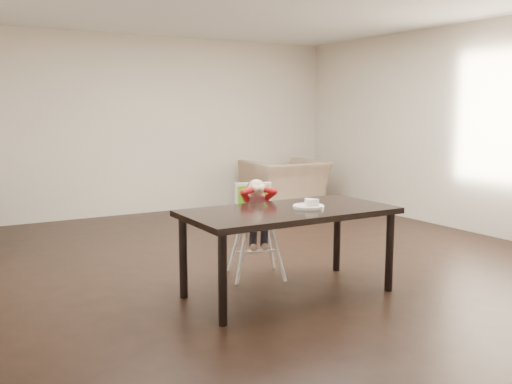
% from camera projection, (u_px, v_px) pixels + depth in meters
% --- Properties ---
extents(ground, '(7.00, 7.00, 0.00)m').
position_uv_depth(ground, '(278.00, 262.00, 5.98)').
color(ground, black).
rests_on(ground, ground).
extents(room_walls, '(6.02, 7.02, 2.71)m').
position_uv_depth(room_walls, '(279.00, 83.00, 5.71)').
color(room_walls, beige).
rests_on(room_walls, ground).
extents(dining_table, '(1.80, 0.90, 0.75)m').
position_uv_depth(dining_table, '(289.00, 218.00, 4.86)').
color(dining_table, black).
rests_on(dining_table, ground).
extents(high_chair, '(0.49, 0.49, 0.94)m').
position_uv_depth(high_chair, '(256.00, 208.00, 5.42)').
color(high_chair, white).
rests_on(high_chair, ground).
extents(plate, '(0.35, 0.35, 0.08)m').
position_uv_depth(plate, '(309.00, 205.00, 4.89)').
color(plate, white).
rests_on(plate, dining_table).
extents(armchair, '(1.19, 0.78, 1.03)m').
position_uv_depth(armchair, '(285.00, 176.00, 9.24)').
color(armchair, '#9D8164').
rests_on(armchair, ground).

